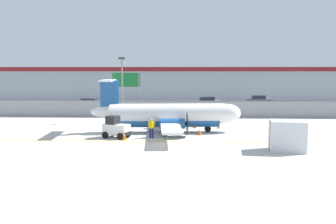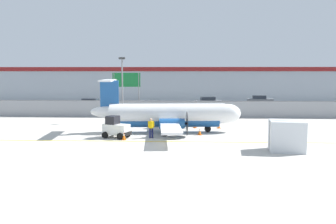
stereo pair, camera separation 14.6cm
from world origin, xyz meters
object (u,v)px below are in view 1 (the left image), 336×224
at_px(traffic_cone_far_right, 200,131).
at_px(highway_sign, 126,83).
at_px(parked_car_0, 91,104).
at_px(commuter_airplane, 170,115).
at_px(baggage_tug, 116,128).
at_px(ground_crew_worker, 151,127).
at_px(parked_car_1, 153,106).
at_px(parked_car_2, 208,102).
at_px(traffic_cone_near_right, 219,125).
at_px(apron_light_pole, 122,84).
at_px(traffic_cone_far_left, 195,125).
at_px(cargo_container, 287,136).
at_px(traffic_cone_near_left, 124,136).
at_px(parked_car_3, 259,100).

height_order(traffic_cone_far_right, highway_sign, highway_sign).
bearing_deg(traffic_cone_far_right, parked_car_0, 125.34).
height_order(commuter_airplane, baggage_tug, commuter_airplane).
bearing_deg(ground_crew_worker, commuter_airplane, 147.29).
distance_m(ground_crew_worker, parked_car_1, 19.74).
distance_m(ground_crew_worker, parked_car_2, 28.18).
relative_size(traffic_cone_near_right, parked_car_2, 0.15).
bearing_deg(highway_sign, traffic_cone_far_right, -58.69).
height_order(parked_car_2, apron_light_pole, apron_light_pole).
bearing_deg(highway_sign, parked_car_1, 46.19).
relative_size(traffic_cone_far_left, traffic_cone_far_right, 1.00).
xyz_separation_m(ground_crew_worker, cargo_container, (10.18, -4.83, 0.15)).
bearing_deg(cargo_container, parked_car_2, 102.57).
bearing_deg(cargo_container, commuter_airplane, 143.70).
xyz_separation_m(commuter_airplane, ground_crew_worker, (-1.50, -3.11, -0.65)).
relative_size(traffic_cone_near_left, parked_car_3, 0.15).
relative_size(cargo_container, traffic_cone_far_right, 4.06).
bearing_deg(parked_car_2, baggage_tug, -115.17).
distance_m(baggage_tug, apron_light_pole, 11.26).
xyz_separation_m(ground_crew_worker, parked_car_0, (-11.08, 23.30, -0.06)).
height_order(traffic_cone_near_right, parked_car_1, parked_car_1).
bearing_deg(traffic_cone_near_right, traffic_cone_far_left, 177.54).
xyz_separation_m(commuter_airplane, traffic_cone_far_left, (2.40, 2.77, -1.29)).
bearing_deg(highway_sign, ground_crew_worker, -74.05).
bearing_deg(parked_car_0, baggage_tug, -64.11).
height_order(ground_crew_worker, traffic_cone_near_right, ground_crew_worker).
distance_m(cargo_container, traffic_cone_near_left, 12.95).
bearing_deg(highway_sign, apron_light_pole, -85.64).
xyz_separation_m(traffic_cone_near_right, traffic_cone_far_right, (-2.07, -4.06, 0.00)).
bearing_deg(parked_car_1, commuter_airplane, -86.02).
height_order(baggage_tug, traffic_cone_near_left, baggage_tug).
xyz_separation_m(ground_crew_worker, traffic_cone_far_right, (4.22, 1.72, -0.64)).
distance_m(cargo_container, parked_car_2, 32.44).
bearing_deg(apron_light_pole, ground_crew_worker, -68.29).
bearing_deg(apron_light_pole, traffic_cone_far_right, -46.50).
height_order(parked_car_1, parked_car_2, same).
relative_size(commuter_airplane, parked_car_2, 3.69).
bearing_deg(baggage_tug, parked_car_3, 81.25).
bearing_deg(traffic_cone_near_left, parked_car_0, 110.09).
relative_size(traffic_cone_near_right, highway_sign, 0.12).
xyz_separation_m(traffic_cone_near_right, parked_car_3, (9.05, 25.44, 0.58)).
bearing_deg(parked_car_3, traffic_cone_near_left, -112.17).
bearing_deg(commuter_airplane, baggage_tug, -149.87).
bearing_deg(ground_crew_worker, parked_car_2, 159.62).
distance_m(cargo_container, parked_car_0, 35.26).
xyz_separation_m(traffic_cone_near_right, highway_sign, (-10.95, 10.55, 3.83)).
bearing_deg(parked_car_3, parked_car_0, -156.96).
distance_m(parked_car_2, apron_light_pole, 20.25).
bearing_deg(traffic_cone_far_right, commuter_airplane, 152.84).
bearing_deg(ground_crew_worker, parked_car_0, -161.46).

